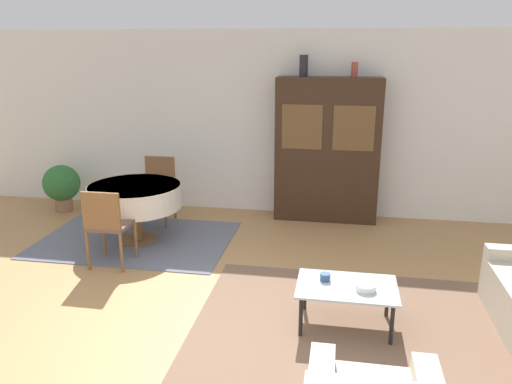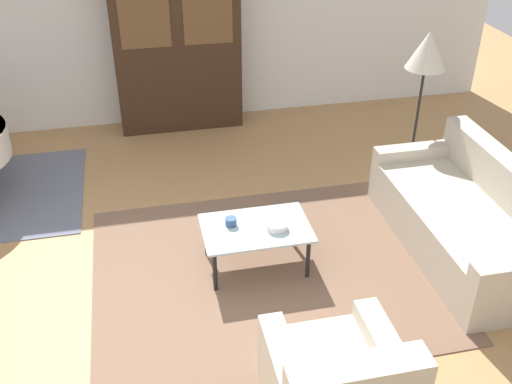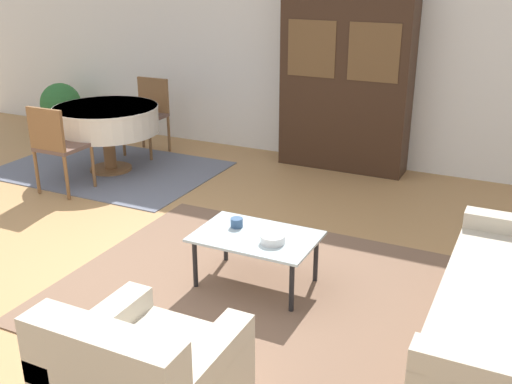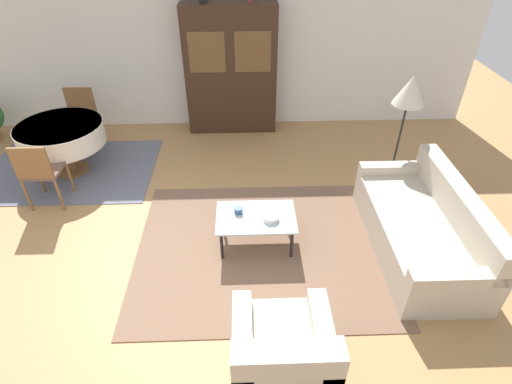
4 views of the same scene
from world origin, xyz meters
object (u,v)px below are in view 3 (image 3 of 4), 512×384
at_px(cup, 237,223).
at_px(bowl, 273,239).
at_px(dining_table, 107,120).
at_px(dining_chair_far, 149,111).
at_px(potted_plant, 61,105).
at_px(coffee_table, 256,240).
at_px(display_cabinet, 346,81).
at_px(dining_chair_near, 57,143).

height_order(cup, bowl, cup).
bearing_deg(dining_table, bowl, -30.86).
xyz_separation_m(dining_chair_far, bowl, (2.85, -2.50, -0.11)).
xyz_separation_m(dining_table, cup, (2.49, -1.57, -0.17)).
distance_m(dining_table, potted_plant, 1.92).
distance_m(dining_table, dining_chair_far, 0.81).
distance_m(coffee_table, potted_plant, 5.06).
relative_size(display_cabinet, potted_plant, 2.85).
height_order(cup, potted_plant, potted_plant).
relative_size(coffee_table, dining_chair_near, 0.97).
distance_m(dining_table, cup, 2.95).
relative_size(cup, potted_plant, 0.13).
bearing_deg(dining_table, cup, -32.26).
distance_m(coffee_table, cup, 0.22).
height_order(coffee_table, bowl, bowl).
bearing_deg(display_cabinet, dining_table, -151.01).
xyz_separation_m(coffee_table, dining_chair_near, (-2.68, 0.84, 0.18)).
distance_m(dining_chair_far, cup, 3.44).
xyz_separation_m(dining_chair_far, cup, (2.49, -2.37, -0.10)).
height_order(dining_table, dining_chair_near, dining_chair_near).
distance_m(display_cabinet, dining_table, 2.75).
bearing_deg(dining_chair_far, dining_chair_near, 90.00).
bearing_deg(potted_plant, dining_table, -31.42).
height_order(display_cabinet, dining_table, display_cabinet).
bearing_deg(bowl, coffee_table, 159.84).
bearing_deg(coffee_table, cup, 160.18).
height_order(display_cabinet, cup, display_cabinet).
height_order(dining_table, cup, dining_table).
bearing_deg(potted_plant, cup, -31.93).
xyz_separation_m(dining_chair_near, bowl, (2.85, -0.90, -0.11)).
bearing_deg(dining_chair_near, dining_chair_far, 90.00).
relative_size(coffee_table, cup, 9.57).
bearing_deg(bowl, cup, 160.03).
bearing_deg(coffee_table, display_cabinet, 95.89).
bearing_deg(dining_chair_near, potted_plant, 132.17).
relative_size(dining_table, dining_chair_far, 1.27).
bearing_deg(dining_chair_far, coffee_table, 137.67).
height_order(dining_chair_far, cup, dining_chair_far).
height_order(dining_chair_near, cup, dining_chair_near).
distance_m(dining_chair_near, cup, 2.60).
relative_size(dining_table, cup, 12.60).
distance_m(dining_chair_near, potted_plant, 2.43).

